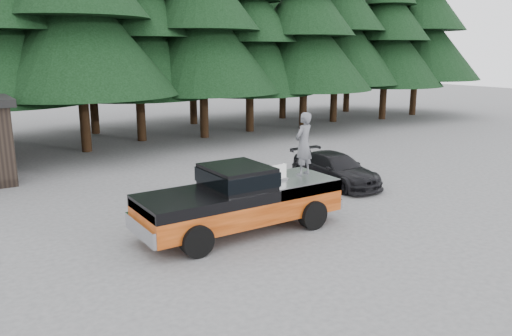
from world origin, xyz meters
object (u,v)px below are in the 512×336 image
pickup_truck (240,209)px  air_compressor (272,172)px  man_on_bed (304,144)px  parked_car (336,169)px

pickup_truck → air_compressor: 1.45m
man_on_bed → pickup_truck: bearing=-16.8°
pickup_truck → man_on_bed: (2.29, 0.07, 1.62)m
air_compressor → parked_car: air_compressor is taller
air_compressor → parked_car: (4.58, 2.27, -0.96)m
air_compressor → man_on_bed: size_ratio=0.35×
pickup_truck → man_on_bed: 2.80m
pickup_truck → man_on_bed: size_ratio=3.15×
man_on_bed → parked_car: 4.47m
pickup_truck → air_compressor: bearing=5.0°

